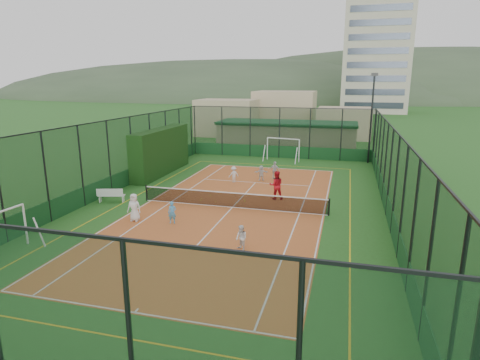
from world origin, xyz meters
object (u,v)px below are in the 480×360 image
object	(u,v)px
child_far_back	(261,173)
child_near_right	(241,238)
child_near_mid	(172,212)
coach	(276,185)
child_far_right	(275,170)
futsal_goal_far	(283,150)
apartment_tower	(376,48)
white_bench	(111,195)
clubhouse	(287,136)
floodlight_ne	(371,119)
child_far_left	(234,174)
child_near_left	(134,207)

from	to	relation	value
child_far_back	child_near_right	bearing A→B (deg)	82.95
child_near_mid	coach	xyz separation A→B (m)	(4.66, 5.98, 0.33)
child_far_right	futsal_goal_far	bearing A→B (deg)	-70.72
apartment_tower	futsal_goal_far	world-z (taller)	apartment_tower
futsal_goal_far	white_bench	bearing A→B (deg)	-106.48
child_near_mid	child_near_right	size ratio (longest dim) A/B	1.02
clubhouse	white_bench	world-z (taller)	clubhouse
apartment_tower	child_near_mid	bearing A→B (deg)	-99.56
floodlight_ne	child_far_left	xyz separation A→B (m)	(-10.24, -10.51, -3.50)
apartment_tower	futsal_goal_far	bearing A→B (deg)	-99.70
child_near_right	coach	bearing A→B (deg)	129.13
white_bench	futsal_goal_far	bearing A→B (deg)	47.18
apartment_tower	white_bench	world-z (taller)	apartment_tower
floodlight_ne	child_near_right	xyz separation A→B (m)	(-6.44, -22.62, -3.52)
futsal_goal_far	child_near_mid	bearing A→B (deg)	-88.28
floodlight_ne	white_bench	world-z (taller)	floodlight_ne
white_bench	clubhouse	bearing A→B (deg)	55.59
coach	clubhouse	bearing A→B (deg)	-100.64
white_bench	child_far_left	xyz separation A→B (m)	(6.16, 6.96, 0.15)
coach	child_far_left	bearing A→B (deg)	-59.97
futsal_goal_far	child_far_right	distance (m)	7.70
white_bench	futsal_goal_far	distance (m)	18.43
child_near_right	white_bench	bearing A→B (deg)	-167.48
child_near_left	child_near_mid	bearing A→B (deg)	-1.40
floodlight_ne	apartment_tower	bearing A→B (deg)	87.02
child_far_right	coach	size ratio (longest dim) A/B	0.76
child_near_left	child_far_back	size ratio (longest dim) A/B	1.29
clubhouse	coach	xyz separation A→B (m)	(2.27, -19.52, -0.63)
clubhouse	child_far_right	size ratio (longest dim) A/B	10.70
white_bench	child_far_left	bearing A→B (deg)	32.93
child_near_mid	child_near_right	distance (m)	5.20
child_near_mid	child_far_back	size ratio (longest dim) A/B	1.02
apartment_tower	child_far_back	size ratio (longest dim) A/B	25.06
coach	child_far_right	bearing A→B (deg)	-96.26
white_bench	child_far_back	distance (m)	11.40
white_bench	child_far_right	world-z (taller)	child_far_right
futsal_goal_far	child_near_mid	xyz separation A→B (m)	(-3.03, -19.01, -0.46)
floodlight_ne	child_near_left	world-z (taller)	floodlight_ne
white_bench	child_near_right	distance (m)	11.21
clubhouse	child_near_right	size ratio (longest dim) A/B	12.76
child_near_left	child_far_left	xyz separation A→B (m)	(2.93, 9.78, -0.16)
floodlight_ne	futsal_goal_far	bearing A→B (deg)	-172.16
child_far_right	child_near_left	bearing A→B (deg)	78.16
child_near_mid	coach	bearing A→B (deg)	36.82
child_near_left	floodlight_ne	bearing A→B (deg)	50.79
apartment_tower	coach	distance (m)	81.34
white_bench	apartment_tower	bearing A→B (deg)	60.98
child_near_left	coach	xyz separation A→B (m)	(6.84, 6.17, 0.16)
futsal_goal_far	child_near_mid	size ratio (longest dim) A/B	2.76
child_near_mid	coach	size ratio (longest dim) A/B	0.65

